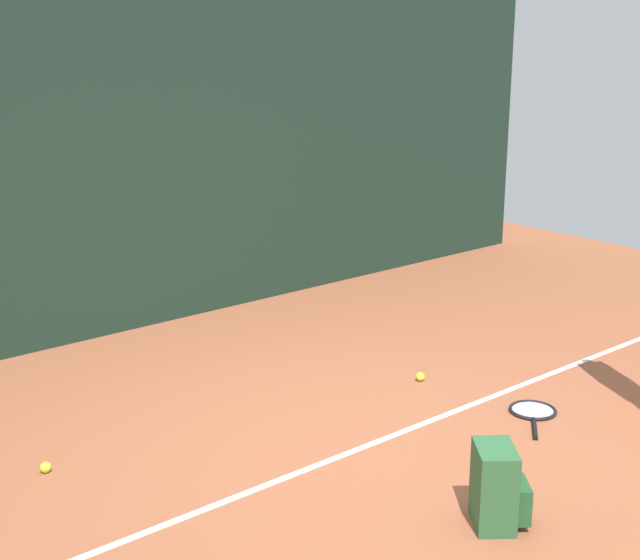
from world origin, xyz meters
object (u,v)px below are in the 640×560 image
object	(u,v)px
tennis_ball_mid_court	(45,467)
tennis_racket	(533,412)
backpack	(497,488)
tennis_ball_near_player	(420,377)

from	to	relation	value
tennis_ball_mid_court	tennis_racket	bearing A→B (deg)	-24.67
backpack	tennis_ball_mid_court	xyz separation A→B (m)	(-1.58, 2.07, -0.18)
tennis_racket	backpack	xyz separation A→B (m)	(-1.30, -0.75, 0.20)
tennis_racket	tennis_ball_near_player	xyz separation A→B (m)	(-0.16, 0.90, 0.02)
tennis_ball_near_player	tennis_ball_mid_court	size ratio (longest dim) A/B	1.00
tennis_ball_near_player	tennis_racket	bearing A→B (deg)	-79.77
tennis_racket	tennis_ball_near_player	size ratio (longest dim) A/B	8.87
tennis_racket	backpack	bearing A→B (deg)	170.29
tennis_ball_near_player	tennis_ball_mid_court	distance (m)	2.75
backpack	tennis_ball_mid_court	bearing A→B (deg)	76.01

